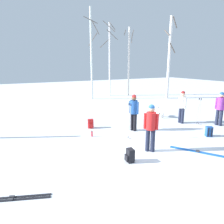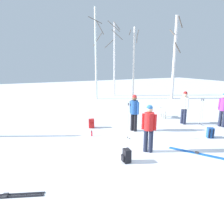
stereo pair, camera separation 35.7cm
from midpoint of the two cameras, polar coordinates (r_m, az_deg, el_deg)
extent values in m
plane|color=white|center=(7.95, 11.47, -9.74)|extent=(60.00, 60.00, 0.00)
cylinder|color=#1E2338|center=(11.42, 19.83, -1.00)|extent=(0.16, 0.16, 0.82)
cylinder|color=#1E2338|center=(11.29, 20.45, -1.20)|extent=(0.16, 0.16, 0.82)
cylinder|color=silver|center=(11.21, 20.43, 2.47)|extent=(0.34, 0.34, 0.62)
sphere|color=beige|center=(11.14, 20.61, 4.59)|extent=(0.22, 0.22, 0.22)
sphere|color=#B22626|center=(11.14, 20.63, 4.90)|extent=(0.21, 0.21, 0.21)
cylinder|color=silver|center=(11.36, 19.70, 2.56)|extent=(0.10, 0.10, 0.56)
cylinder|color=silver|center=(11.06, 21.17, 2.17)|extent=(0.10, 0.10, 0.56)
cylinder|color=#1E2338|center=(11.69, 28.71, -1.55)|extent=(0.16, 0.16, 0.82)
cylinder|color=#1E2338|center=(11.63, 29.54, -1.71)|extent=(0.16, 0.16, 0.82)
cylinder|color=purple|center=(11.51, 29.53, 1.84)|extent=(0.34, 0.34, 0.62)
cylinder|color=purple|center=(11.59, 28.55, 1.91)|extent=(0.10, 0.10, 0.56)
cylinder|color=#1E2338|center=(7.48, 10.74, -7.83)|extent=(0.16, 0.16, 0.82)
cylinder|color=#1E2338|center=(7.46, 12.12, -7.95)|extent=(0.16, 0.16, 0.82)
cylinder|color=red|center=(7.24, 11.68, -2.57)|extent=(0.34, 0.34, 0.62)
sphere|color=tan|center=(7.14, 11.84, 0.68)|extent=(0.22, 0.22, 0.22)
sphere|color=#265999|center=(7.13, 11.87, 1.15)|extent=(0.21, 0.21, 0.21)
cylinder|color=red|center=(7.27, 10.04, -2.59)|extent=(0.10, 0.10, 0.56)
cylinder|color=red|center=(7.22, 13.33, -2.85)|extent=(0.10, 0.10, 0.56)
cylinder|color=black|center=(9.68, 6.73, -2.78)|extent=(0.16, 0.16, 0.82)
cylinder|color=black|center=(9.57, 7.60, -2.98)|extent=(0.16, 0.16, 0.82)
cylinder|color=#1E478C|center=(9.45, 7.28, 1.32)|extent=(0.34, 0.34, 0.62)
sphere|color=brown|center=(9.37, 7.36, 3.83)|extent=(0.22, 0.22, 0.22)
sphere|color=#B22626|center=(9.36, 7.37, 4.20)|extent=(0.21, 0.21, 0.21)
cylinder|color=#1E478C|center=(9.58, 6.26, 1.38)|extent=(0.10, 0.10, 0.56)
cylinder|color=#1E478C|center=(9.34, 8.32, 1.01)|extent=(0.10, 0.10, 0.56)
ellipsoid|color=beige|center=(12.24, 14.74, 0.28)|extent=(0.33, 0.63, 0.26)
sphere|color=beige|center=(12.51, 14.00, 0.91)|extent=(0.18, 0.18, 0.18)
ellipsoid|color=beige|center=(12.57, 13.85, 0.88)|extent=(0.08, 0.11, 0.06)
cylinder|color=beige|center=(11.93, 15.59, 0.29)|extent=(0.07, 0.20, 0.17)
cylinder|color=beige|center=(12.43, 13.91, -0.75)|extent=(0.07, 0.07, 0.28)
cylinder|color=beige|center=(12.50, 14.53, -0.71)|extent=(0.07, 0.07, 0.28)
cylinder|color=beige|center=(12.10, 14.80, -1.19)|extent=(0.07, 0.07, 0.28)
cylinder|color=beige|center=(12.17, 15.43, -1.13)|extent=(0.07, 0.07, 0.28)
cube|color=blue|center=(7.94, 23.35, -10.57)|extent=(1.06, 1.59, 0.02)
cube|color=#333338|center=(7.93, 23.72, -10.46)|extent=(0.12, 0.13, 0.03)
cube|color=blue|center=(8.04, 23.46, -10.30)|extent=(1.06, 1.59, 0.02)
cube|color=#333338|center=(8.02, 23.83, -10.20)|extent=(0.12, 0.13, 0.03)
cube|color=black|center=(5.79, -25.25, -20.13)|extent=(1.62, 0.66, 0.02)
cube|color=#333338|center=(5.79, -25.77, -19.89)|extent=(0.13, 0.10, 0.03)
cube|color=black|center=(5.71, -25.60, -20.66)|extent=(1.62, 0.66, 0.02)
cube|color=#333338|center=(5.71, -26.13, -20.42)|extent=(0.13, 0.10, 0.03)
cylinder|color=#B2B2BC|center=(8.47, 5.69, -2.93)|extent=(0.02, 0.11, 1.43)
cylinder|color=black|center=(8.29, 5.81, 2.17)|extent=(0.04, 0.04, 0.10)
cylinder|color=black|center=(8.67, 5.59, -7.04)|extent=(0.07, 0.07, 0.01)
cylinder|color=#B2B2BC|center=(8.35, 6.21, -3.18)|extent=(0.02, 0.11, 1.43)
cylinder|color=black|center=(8.17, 6.34, 1.99)|extent=(0.04, 0.04, 0.10)
cylinder|color=black|center=(8.56, 6.10, -7.34)|extent=(0.07, 0.07, 0.01)
cylinder|color=#B2B2BC|center=(11.36, 24.26, -0.26)|extent=(0.02, 0.10, 1.28)
cylinder|color=black|center=(11.23, 24.59, 3.17)|extent=(0.04, 0.04, 0.10)
cylinder|color=black|center=(11.49, 23.99, -3.03)|extent=(0.07, 0.07, 0.01)
cylinder|color=#B2B2BC|center=(11.29, 24.70, -0.38)|extent=(0.02, 0.10, 1.28)
cylinder|color=black|center=(11.16, 25.04, 3.07)|extent=(0.04, 0.04, 0.10)
cylinder|color=black|center=(11.42, 24.42, -3.17)|extent=(0.07, 0.07, 0.01)
cube|color=black|center=(6.69, 5.70, -12.02)|extent=(0.23, 0.28, 0.44)
cube|color=black|center=(6.67, 4.65, -12.71)|extent=(0.08, 0.20, 0.20)
cube|color=black|center=(6.80, 6.34, -11.62)|extent=(0.03, 0.04, 0.37)
cube|color=black|center=(6.68, 6.88, -12.10)|extent=(0.03, 0.04, 0.37)
cube|color=#1E4C99|center=(9.74, 26.66, -5.20)|extent=(0.32, 0.30, 0.44)
cube|color=#1E4C99|center=(9.87, 26.33, -5.33)|extent=(0.20, 0.15, 0.20)
cube|color=black|center=(9.67, 27.32, -5.40)|extent=(0.04, 0.04, 0.37)
cube|color=black|center=(9.61, 26.55, -5.43)|extent=(0.04, 0.04, 0.37)
cube|color=red|center=(10.10, -4.76, -3.17)|extent=(0.30, 0.25, 0.44)
cube|color=red|center=(9.99, -4.65, -3.74)|extent=(0.20, 0.10, 0.20)
cube|color=black|center=(10.20, -5.24, -3.01)|extent=(0.04, 0.03, 0.37)
cube|color=black|center=(10.22, -4.45, -2.97)|extent=(0.04, 0.03, 0.37)
cylinder|color=red|center=(8.97, -4.54, -6.03)|extent=(0.07, 0.07, 0.22)
cylinder|color=black|center=(8.93, -4.55, -5.28)|extent=(0.05, 0.05, 0.02)
cylinder|color=white|center=(18.21, -3.95, 15.58)|extent=(0.16, 0.16, 7.61)
cylinder|color=brown|center=(17.97, -4.10, 24.18)|extent=(1.06, 0.47, 0.56)
cylinder|color=brown|center=(18.14, -2.70, 22.37)|extent=(0.90, 0.60, 0.93)
cylinder|color=brown|center=(18.69, -3.48, 19.51)|extent=(0.66, 0.66, 1.10)
cylinder|color=silver|center=(20.03, 1.20, 14.22)|extent=(0.15, 0.15, 6.79)
cylinder|color=brown|center=(19.75, 1.06, 22.79)|extent=(0.97, 0.66, 0.98)
cylinder|color=brown|center=(20.55, -0.14, 18.60)|extent=(1.24, 0.49, 0.94)
cylinder|color=brown|center=(20.02, 1.94, 22.89)|extent=(0.75, 0.20, 0.67)
cylinder|color=brown|center=(19.70, 1.98, 20.73)|extent=(1.13, 0.07, 0.85)
cylinder|color=silver|center=(20.30, 6.59, 13.60)|extent=(0.16, 0.16, 6.41)
cylinder|color=brown|center=(20.56, 7.69, 20.72)|extent=(0.25, 0.65, 0.69)
cylinder|color=brown|center=(20.45, 7.49, 19.56)|extent=(0.30, 0.50, 0.72)
cylinder|color=brown|center=(20.57, 5.57, 21.22)|extent=(0.61, 0.68, 0.63)
cylinder|color=silver|center=(19.06, 17.49, 13.97)|extent=(0.25, 0.25, 6.98)
cylinder|color=brown|center=(18.87, 18.35, 16.63)|extent=(0.71, 0.10, 0.86)
cylinder|color=brown|center=(19.18, 19.08, 22.68)|extent=(0.73, 0.29, 0.87)
cylinder|color=brown|center=(19.03, 16.98, 20.43)|extent=(0.21, 0.79, 0.59)
camera|label=1|loc=(0.18, -88.87, 0.27)|focal=32.83mm
camera|label=2|loc=(0.18, 91.13, -0.27)|focal=32.83mm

